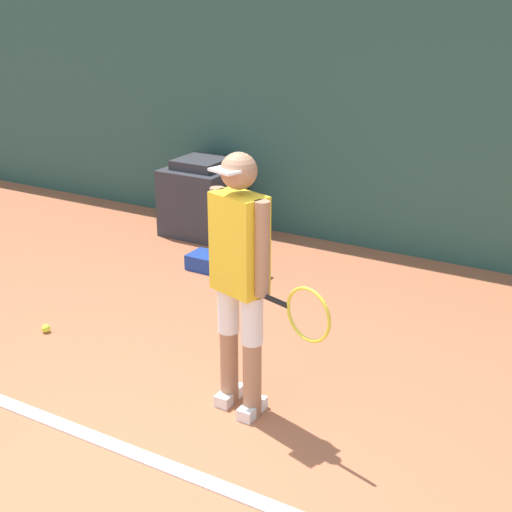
{
  "coord_description": "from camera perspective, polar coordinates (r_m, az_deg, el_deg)",
  "views": [
    {
      "loc": [
        2.27,
        -2.33,
        2.61
      ],
      "look_at": [
        0.17,
        1.31,
        1.0
      ],
      "focal_mm": 50.0,
      "sensor_mm": 36.0,
      "label": 1
    }
  ],
  "objects": [
    {
      "name": "covered_chair",
      "position": [
        7.91,
        -4.28,
        4.66
      ],
      "size": [
        0.73,
        0.75,
        0.84
      ],
      "color": "#333338",
      "rests_on": "ground_plane"
    },
    {
      "name": "tennis_player",
      "position": [
        4.34,
        -1.2,
        -1.48
      ],
      "size": [
        0.94,
        0.37,
        1.7
      ],
      "rotation": [
        0.0,
        0.0,
        -0.29
      ],
      "color": "#A37556",
      "rests_on": "ground_plane"
    },
    {
      "name": "tennis_ball",
      "position": [
        5.95,
        -16.46,
        -5.58
      ],
      "size": [
        0.07,
        0.07,
        0.07
      ],
      "color": "#D1E533",
      "rests_on": "ground_plane"
    },
    {
      "name": "court_baseline",
      "position": [
        4.38,
        -8.48,
        -15.8
      ],
      "size": [
        21.6,
        0.1,
        0.01
      ],
      "color": "white",
      "rests_on": "ground_plane"
    },
    {
      "name": "equipment_bag",
      "position": [
        6.84,
        -2.37,
        -0.78
      ],
      "size": [
        0.79,
        0.28,
        0.15
      ],
      "color": "#1E3D99",
      "rests_on": "ground_plane"
    },
    {
      "name": "back_wall",
      "position": [
        7.2,
        11.45,
        11.12
      ],
      "size": [
        24.0,
        0.1,
        2.85
      ],
      "color": "#2D564C",
      "rests_on": "ground_plane"
    },
    {
      "name": "ground_plane",
      "position": [
        4.17,
        -11.67,
        -18.29
      ],
      "size": [
        24.0,
        24.0,
        0.0
      ],
      "primitive_type": "plane",
      "color": "#B76642"
    }
  ]
}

